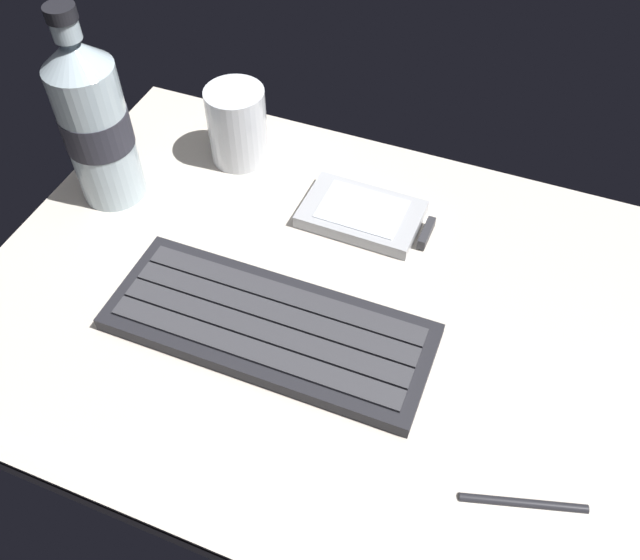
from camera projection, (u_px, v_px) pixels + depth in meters
The scene contains 6 objects.
ground_plane at pixel (319, 309), 63.09cm from camera, with size 64.00×48.00×2.80cm.
keyboard at pixel (269, 326), 59.60cm from camera, with size 29.05×11.14×1.70cm.
handheld_device at pixel (368, 216), 68.60cm from camera, with size 12.91×7.85×1.50cm.
juice_cup at pixel (238, 128), 72.72cm from camera, with size 6.40×6.40×8.50cm.
water_bottle at pixel (95, 122), 65.13cm from camera, with size 6.73×6.73×20.80cm.
stylus_pen at pixel (524, 501), 49.91cm from camera, with size 0.70×0.70×9.50cm, color #26262B.
Camera 1 is at (14.20, -35.81, 49.21)cm, focal length 37.82 mm.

